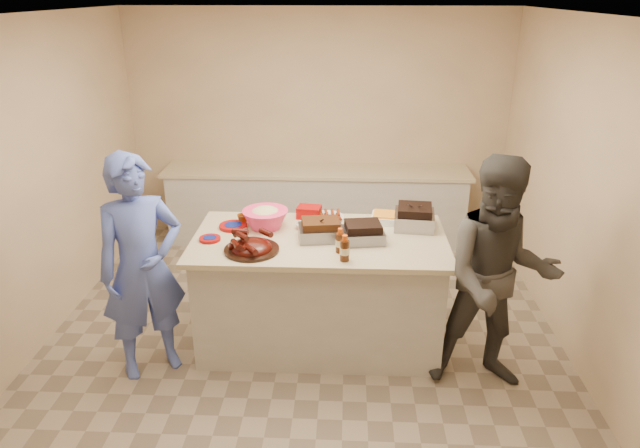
{
  "coord_description": "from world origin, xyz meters",
  "views": [
    {
      "loc": [
        0.36,
        -4.25,
        2.87
      ],
      "look_at": [
        0.15,
        0.06,
        1.09
      ],
      "focal_mm": 32.0,
      "sensor_mm": 36.0,
      "label": 1
    }
  ],
  "objects_px": {
    "guest_gray": "(484,380)",
    "coleslaw_bowl": "(266,227)",
    "mustard_bottle": "(310,234)",
    "plastic_cup": "(243,224)",
    "island": "(320,339)",
    "guest_blue": "(155,366)",
    "roasting_pan": "(414,227)",
    "bbq_bottle_b": "(340,252)",
    "rib_platter": "(252,251)",
    "bbq_bottle_a": "(344,261)"
  },
  "relations": [
    {
      "from": "roasting_pan",
      "to": "coleslaw_bowl",
      "type": "distance_m",
      "value": 1.27
    },
    {
      "from": "roasting_pan",
      "to": "coleslaw_bowl",
      "type": "height_order",
      "value": "coleslaw_bowl"
    },
    {
      "from": "bbq_bottle_a",
      "to": "plastic_cup",
      "type": "height_order",
      "value": "bbq_bottle_a"
    },
    {
      "from": "guest_blue",
      "to": "roasting_pan",
      "type": "bearing_deg",
      "value": -15.27
    },
    {
      "from": "island",
      "to": "coleslaw_bowl",
      "type": "relative_size",
      "value": 5.33
    },
    {
      "from": "guest_gray",
      "to": "rib_platter",
      "type": "bearing_deg",
      "value": 174.89
    },
    {
      "from": "bbq_bottle_a",
      "to": "bbq_bottle_b",
      "type": "height_order",
      "value": "bbq_bottle_a"
    },
    {
      "from": "island",
      "to": "plastic_cup",
      "type": "bearing_deg",
      "value": 158.69
    },
    {
      "from": "coleslaw_bowl",
      "to": "bbq_bottle_a",
      "type": "bearing_deg",
      "value": -41.93
    },
    {
      "from": "island",
      "to": "coleslaw_bowl",
      "type": "distance_m",
      "value": 1.11
    },
    {
      "from": "bbq_bottle_a",
      "to": "island",
      "type": "bearing_deg",
      "value": 116.39
    },
    {
      "from": "coleslaw_bowl",
      "to": "guest_gray",
      "type": "height_order",
      "value": "coleslaw_bowl"
    },
    {
      "from": "bbq_bottle_b",
      "to": "guest_blue",
      "type": "bearing_deg",
      "value": -173.09
    },
    {
      "from": "bbq_bottle_a",
      "to": "mustard_bottle",
      "type": "xyz_separation_m",
      "value": [
        -0.29,
        0.48,
        0.0
      ]
    },
    {
      "from": "island",
      "to": "plastic_cup",
      "type": "height_order",
      "value": "plastic_cup"
    },
    {
      "from": "guest_blue",
      "to": "island",
      "type": "bearing_deg",
      "value": -15.03
    },
    {
      "from": "bbq_bottle_b",
      "to": "coleslaw_bowl",
      "type": "bearing_deg",
      "value": 144.23
    },
    {
      "from": "bbq_bottle_a",
      "to": "bbq_bottle_b",
      "type": "relative_size",
      "value": 1.04
    },
    {
      "from": "bbq_bottle_b",
      "to": "guest_blue",
      "type": "relative_size",
      "value": 0.11
    },
    {
      "from": "guest_gray",
      "to": "coleslaw_bowl",
      "type": "bearing_deg",
      "value": 160.63
    },
    {
      "from": "rib_platter",
      "to": "guest_blue",
      "type": "relative_size",
      "value": 0.24
    },
    {
      "from": "roasting_pan",
      "to": "guest_blue",
      "type": "distance_m",
      "value": 2.45
    },
    {
      "from": "bbq_bottle_b",
      "to": "guest_gray",
      "type": "relative_size",
      "value": 0.11
    },
    {
      "from": "roasting_pan",
      "to": "bbq_bottle_b",
      "type": "relative_size",
      "value": 1.67
    },
    {
      "from": "rib_platter",
      "to": "guest_gray",
      "type": "height_order",
      "value": "rib_platter"
    },
    {
      "from": "roasting_pan",
      "to": "bbq_bottle_b",
      "type": "xyz_separation_m",
      "value": [
        -0.62,
        -0.53,
        0.0
      ]
    },
    {
      "from": "guest_blue",
      "to": "guest_gray",
      "type": "bearing_deg",
      "value": -34.76
    },
    {
      "from": "roasting_pan",
      "to": "guest_blue",
      "type": "relative_size",
      "value": 0.18
    },
    {
      "from": "mustard_bottle",
      "to": "plastic_cup",
      "type": "height_order",
      "value": "mustard_bottle"
    },
    {
      "from": "rib_platter",
      "to": "coleslaw_bowl",
      "type": "distance_m",
      "value": 0.48
    },
    {
      "from": "mustard_bottle",
      "to": "guest_gray",
      "type": "bearing_deg",
      "value": -21.6
    },
    {
      "from": "plastic_cup",
      "to": "bbq_bottle_b",
      "type": "bearing_deg",
      "value": -32.04
    },
    {
      "from": "bbq_bottle_b",
      "to": "plastic_cup",
      "type": "height_order",
      "value": "bbq_bottle_b"
    },
    {
      "from": "island",
      "to": "plastic_cup",
      "type": "relative_size",
      "value": 21.94
    },
    {
      "from": "coleslaw_bowl",
      "to": "rib_platter",
      "type": "bearing_deg",
      "value": -95.35
    },
    {
      "from": "roasting_pan",
      "to": "mustard_bottle",
      "type": "height_order",
      "value": "roasting_pan"
    },
    {
      "from": "bbq_bottle_a",
      "to": "plastic_cup",
      "type": "xyz_separation_m",
      "value": [
        -0.89,
        0.68,
        0.0
      ]
    },
    {
      "from": "coleslaw_bowl",
      "to": "island",
      "type": "bearing_deg",
      "value": -22.22
    },
    {
      "from": "rib_platter",
      "to": "guest_gray",
      "type": "distance_m",
      "value": 2.11
    },
    {
      "from": "roasting_pan",
      "to": "coleslaw_bowl",
      "type": "relative_size",
      "value": 0.85
    },
    {
      "from": "bbq_bottle_b",
      "to": "mustard_bottle",
      "type": "height_order",
      "value": "bbq_bottle_b"
    },
    {
      "from": "bbq_bottle_b",
      "to": "bbq_bottle_a",
      "type": "bearing_deg",
      "value": -76.0
    },
    {
      "from": "roasting_pan",
      "to": "bbq_bottle_a",
      "type": "relative_size",
      "value": 1.6
    },
    {
      "from": "plastic_cup",
      "to": "guest_gray",
      "type": "height_order",
      "value": "plastic_cup"
    },
    {
      "from": "mustard_bottle",
      "to": "bbq_bottle_b",
      "type": "bearing_deg",
      "value": -52.35
    },
    {
      "from": "rib_platter",
      "to": "mustard_bottle",
      "type": "height_order",
      "value": "rib_platter"
    },
    {
      "from": "roasting_pan",
      "to": "coleslaw_bowl",
      "type": "bearing_deg",
      "value": -171.27
    },
    {
      "from": "coleslaw_bowl",
      "to": "bbq_bottle_a",
      "type": "height_order",
      "value": "coleslaw_bowl"
    },
    {
      "from": "mustard_bottle",
      "to": "guest_gray",
      "type": "xyz_separation_m",
      "value": [
        1.42,
        -0.56,
        -0.99
      ]
    },
    {
      "from": "mustard_bottle",
      "to": "guest_blue",
      "type": "distance_m",
      "value": 1.67
    }
  ]
}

